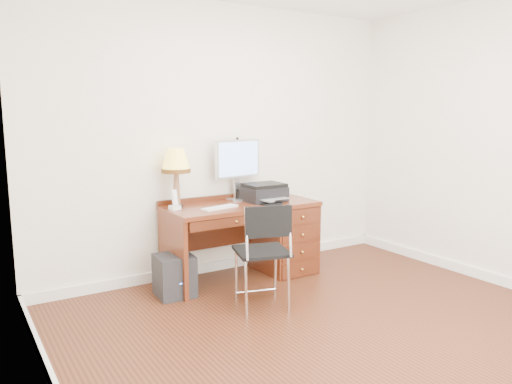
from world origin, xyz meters
TOP-DOWN VIEW (x-y plane):
  - ground at (0.00, 0.00)m, footprint 4.00×4.00m
  - room_shell at (0.00, 0.63)m, footprint 4.00×4.00m
  - desk at (0.32, 1.40)m, footprint 1.50×0.67m
  - monitor at (0.09, 1.62)m, footprint 0.53×0.20m
  - keyboard at (-0.29, 1.31)m, footprint 0.39×0.19m
  - mouse_pad at (0.24, 1.25)m, footprint 0.24×0.24m
  - printer at (0.28, 1.42)m, footprint 0.41×0.32m
  - leg_lamp at (-0.61, 1.56)m, footprint 0.27×0.27m
  - phone at (-0.67, 1.47)m, footprint 0.10×0.10m
  - pen_cup at (0.10, 1.60)m, footprint 0.09×0.09m
  - chair at (-0.22, 0.61)m, footprint 0.53×0.53m
  - equipment_box at (-0.76, 1.29)m, footprint 0.34×0.34m

SIDE VIEW (x-z plane):
  - ground at x=0.00m, z-range 0.00..0.00m
  - room_shell at x=0.00m, z-range -1.95..2.05m
  - equipment_box at x=-0.76m, z-range 0.00..0.37m
  - desk at x=0.32m, z-range 0.04..0.79m
  - chair at x=-0.22m, z-range 0.10..1.00m
  - keyboard at x=-0.29m, z-range 0.75..0.76m
  - mouse_pad at x=0.24m, z-range 0.74..0.79m
  - pen_cup at x=0.10m, z-range 0.75..0.86m
  - phone at x=-0.67m, z-range 0.71..0.90m
  - printer at x=0.28m, z-range 0.75..0.93m
  - monitor at x=0.09m, z-range 0.83..1.44m
  - leg_lamp at x=-0.61m, z-range 0.88..1.43m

